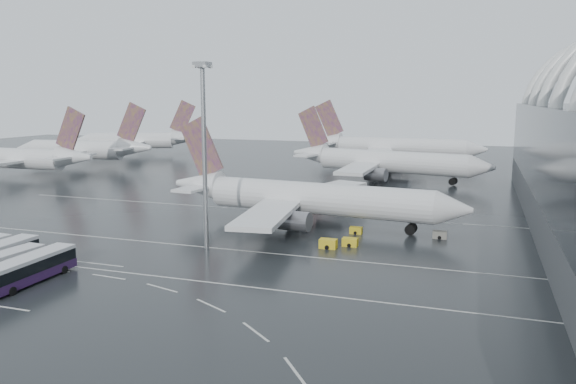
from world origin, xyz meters
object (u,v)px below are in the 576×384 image
(airliner_gate_b, at_px, (382,162))
(jet_remote_west, at_px, (25,159))
(gse_cart_belly_a, at_px, (350,242))
(gse_cart_belly_c, at_px, (328,244))
(airliner_main, at_px, (304,198))
(bus_row_near_d, at_px, (29,268))
(gse_cart_belly_b, at_px, (440,235))
(jet_remote_mid, at_px, (85,150))
(floodlight_mast, at_px, (204,133))
(gse_cart_belly_e, at_px, (356,230))
(jet_remote_far, at_px, (140,140))
(airliner_gate_c, at_px, (392,147))

(airliner_gate_b, bearing_deg, jet_remote_west, -152.15)
(gse_cart_belly_a, distance_m, gse_cart_belly_c, 3.46)
(airliner_main, bearing_deg, bus_row_near_d, -112.96)
(gse_cart_belly_c, bearing_deg, airliner_gate_b, 93.31)
(bus_row_near_d, distance_m, gse_cart_belly_b, 57.62)
(jet_remote_mid, distance_m, gse_cart_belly_b, 127.14)
(jet_remote_mid, xyz_separation_m, gse_cart_belly_b, (112.47, -59.12, -4.63))
(floodlight_mast, height_order, gse_cart_belly_b, floodlight_mast)
(jet_remote_mid, relative_size, gse_cart_belly_e, 23.74)
(jet_remote_far, relative_size, gse_cart_belly_b, 21.66)
(gse_cart_belly_b, bearing_deg, airliner_gate_b, 107.64)
(gse_cart_belly_c, bearing_deg, gse_cart_belly_e, 78.98)
(jet_remote_west, distance_m, floodlight_mast, 95.89)
(airliner_gate_c, height_order, gse_cart_belly_a, airliner_gate_c)
(airliner_gate_c, distance_m, gse_cart_belly_a, 109.36)
(jet_remote_west, bearing_deg, jet_remote_mid, -91.11)
(airliner_main, height_order, jet_remote_west, jet_remote_west)
(bus_row_near_d, height_order, gse_cart_belly_c, bus_row_near_d)
(jet_remote_west, bearing_deg, floodlight_mast, 146.16)
(jet_remote_far, bearing_deg, airliner_main, 112.57)
(airliner_main, distance_m, gse_cart_belly_e, 11.13)
(airliner_main, relative_size, jet_remote_mid, 1.15)
(gse_cart_belly_b, distance_m, gse_cart_belly_e, 12.94)
(jet_remote_mid, xyz_separation_m, bus_row_near_d, (68.52, -96.36, -3.47))
(gse_cart_belly_b, xyz_separation_m, gse_cart_belly_c, (-14.83, -11.13, 0.10))
(gse_cart_belly_a, xyz_separation_m, gse_cart_belly_c, (-2.74, -2.12, 0.07))
(gse_cart_belly_e, bearing_deg, gse_cart_belly_a, -84.19)
(gse_cart_belly_a, bearing_deg, gse_cart_belly_e, 95.81)
(bus_row_near_d, bearing_deg, gse_cart_belly_c, -48.40)
(jet_remote_far, bearing_deg, gse_cart_belly_e, 114.34)
(jet_remote_mid, xyz_separation_m, jet_remote_far, (-5.29, 38.22, 0.13))
(airliner_gate_c, height_order, jet_remote_west, airliner_gate_c)
(jet_remote_west, height_order, gse_cart_belly_a, jet_remote_west)
(jet_remote_west, height_order, jet_remote_mid, jet_remote_mid)
(airliner_gate_c, distance_m, gse_cart_belly_b, 102.36)
(airliner_main, relative_size, jet_remote_far, 1.17)
(jet_remote_west, relative_size, gse_cart_belly_c, 17.87)
(floodlight_mast, xyz_separation_m, gse_cart_belly_e, (18.56, 15.53, -15.98))
(airliner_gate_c, distance_m, bus_row_near_d, 138.71)
(jet_remote_west, xyz_separation_m, gse_cart_belly_a, (100.07, -42.80, -4.37))
(airliner_gate_b, distance_m, airliner_gate_c, 40.46)
(jet_remote_mid, distance_m, floodlight_mast, 111.53)
(airliner_gate_b, relative_size, gse_cart_belly_a, 24.77)
(jet_remote_west, bearing_deg, airliner_main, 158.82)
(airliner_main, xyz_separation_m, airliner_gate_c, (0.17, 97.41, 0.67))
(jet_remote_far, distance_m, gse_cart_belly_e, 143.96)
(airliner_gate_b, xyz_separation_m, gse_cart_belly_c, (4.08, -70.58, -4.14))
(gse_cart_belly_c, bearing_deg, gse_cart_belly_a, 37.67)
(jet_remote_west, bearing_deg, jet_remote_far, -86.78)
(airliner_gate_c, height_order, jet_remote_mid, airliner_gate_c)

